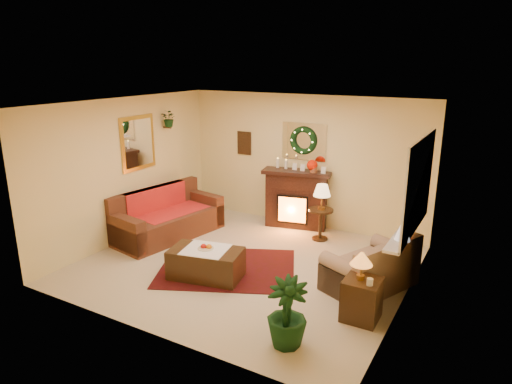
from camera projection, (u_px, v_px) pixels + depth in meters
The scene contains 31 objects.
floor at pixel (245, 264), 7.47m from camera, with size 5.00×5.00×0.00m, color beige.
ceiling at pixel (244, 104), 6.74m from camera, with size 5.00×5.00×0.00m, color white.
wall_back at pixel (304, 161), 8.98m from camera, with size 5.00×5.00×0.00m, color #EFD88C.
wall_front at pixel (144, 234), 5.23m from camera, with size 5.00×5.00×0.00m, color #EFD88C.
wall_left at pixel (127, 170), 8.29m from camera, with size 4.50×4.50×0.00m, color #EFD88C.
wall_right at pixel (410, 214), 5.92m from camera, with size 4.50×4.50×0.00m, color #EFD88C.
area_rug at pixel (227, 268), 7.33m from camera, with size 2.13×1.60×0.01m, color #410D0C.
sofa at pixel (168, 215), 8.55m from camera, with size 0.92×2.09×0.90m, color brown.
red_throw at pixel (170, 211), 8.68m from camera, with size 0.85×1.38×0.02m, color red.
fireplace at pixel (297, 200), 9.03m from camera, with size 1.19×0.38×1.09m, color black.
poinsettia at pixel (312, 165), 8.66m from camera, with size 0.20×0.20×0.20m, color red.
mantel_candle_a at pixel (278, 163), 9.01m from camera, with size 0.06×0.06×0.19m, color beige.
mantel_candle_b at pixel (286, 164), 8.90m from camera, with size 0.06×0.06×0.17m, color white.
mantel_mirror at pixel (304, 141), 8.85m from camera, with size 0.92×0.02×0.72m, color white.
wreath at pixel (303, 141), 8.81m from camera, with size 0.55×0.55×0.11m, color #194719.
wall_art at pixel (244, 143), 9.54m from camera, with size 0.32×0.03×0.48m, color #381E11.
gold_mirror at pixel (138, 143), 8.41m from camera, with size 0.03×0.84×1.00m, color gold.
hanging_plant at pixel (170, 127), 8.90m from camera, with size 0.33×0.28×0.36m, color #194719.
loveseat at pixel (370, 260), 6.63m from camera, with size 0.78×1.35×0.78m, color gray.
window_frame at pixel (419, 186), 6.31m from camera, with size 0.03×1.86×1.36m, color white.
window_glass at pixel (418, 185), 6.32m from camera, with size 0.02×1.70×1.22m, color black.
window_sill at pixel (407, 230), 6.55m from camera, with size 0.22×1.86×0.04m, color white.
mini_tree at pixel (403, 229), 6.12m from camera, with size 0.22×0.22×0.32m, color white.
sill_plant at pixel (418, 203), 7.07m from camera, with size 0.26×0.21×0.48m, color #204A24.
side_table_round at pixel (320, 223), 8.42m from camera, with size 0.46×0.46×0.59m, color #2F1F14.
lamp_cream at pixel (322, 194), 8.25m from camera, with size 0.32×0.32×0.49m, color #EFC481.
end_table_square at pixel (362, 300), 5.84m from camera, with size 0.45×0.45×0.55m, color black.
lamp_tiffany at pixel (361, 265), 5.72m from camera, with size 0.28×0.28×0.42m, color #D55C08.
coffee_table at pixel (206, 265), 6.97m from camera, with size 1.09×0.60×0.46m, color black.
fruit_bowl at pixel (206, 250), 6.93m from camera, with size 0.24×0.24×0.06m, color beige.
floor_palm at pixel (287, 311), 5.25m from camera, with size 1.41×1.41×2.51m, color #275A23.
Camera 1 is at (3.53, -5.86, 3.23)m, focal length 32.00 mm.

